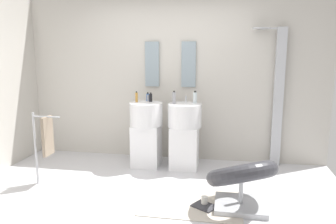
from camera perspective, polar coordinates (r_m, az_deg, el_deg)
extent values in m
cube|color=silver|center=(3.97, -3.67, -15.30)|extent=(4.80, 3.60, 0.04)
cube|color=beige|center=(5.21, 0.52, 6.04)|extent=(4.80, 0.10, 2.60)
cube|color=white|center=(4.96, -3.77, -5.82)|extent=(0.40, 0.40, 0.63)
cylinder|color=white|center=(4.85, -3.84, -0.35)|extent=(0.49, 0.49, 0.33)
cylinder|color=#B7BABF|center=(4.94, -3.49, 2.42)|extent=(0.02, 0.02, 0.10)
cube|color=white|center=(4.86, 2.86, -6.16)|extent=(0.40, 0.40, 0.63)
cylinder|color=white|center=(4.74, 2.91, -0.58)|extent=(0.49, 0.49, 0.33)
cylinder|color=#B7BABF|center=(4.84, 3.14, 2.25)|extent=(0.02, 0.02, 0.10)
cube|color=#8C9EA8|center=(5.18, -2.77, 8.32)|extent=(0.22, 0.03, 0.69)
cube|color=#8C9EA8|center=(5.08, 3.61, 8.26)|extent=(0.22, 0.03, 0.69)
cube|color=#B7BABF|center=(5.10, 18.63, 2.28)|extent=(0.14, 0.08, 2.05)
cylinder|color=#B7BABF|center=(5.02, 17.61, 13.73)|extent=(0.30, 0.02, 0.02)
cylinder|color=#B7BABF|center=(4.98, 15.90, 13.85)|extent=(0.24, 0.24, 0.02)
cube|color=#B7BABF|center=(3.86, 12.47, -15.54)|extent=(0.56, 0.50, 0.06)
cylinder|color=#B7BABF|center=(3.79, 12.58, -13.23)|extent=(0.05, 0.05, 0.34)
torus|color=#333338|center=(3.71, 12.70, -10.40)|extent=(1.09, 1.09, 0.49)
cylinder|color=#B7BABF|center=(4.57, -22.05, -5.93)|extent=(0.03, 0.03, 0.95)
cylinder|color=#B7BABF|center=(4.38, -20.44, -0.78)|extent=(0.36, 0.02, 0.02)
cube|color=gray|center=(4.43, -20.23, -3.95)|extent=(0.04, 0.22, 0.50)
cube|color=beige|center=(3.88, 4.15, -15.54)|extent=(1.12, 0.78, 0.01)
cube|color=#38383D|center=(3.80, 6.34, -15.97)|extent=(0.32, 0.30, 0.02)
cylinder|color=white|center=(3.83, 6.35, -15.09)|extent=(0.07, 0.07, 0.10)
cylinder|color=#C68C38|center=(4.91, -5.50, 2.56)|extent=(0.04, 0.04, 0.14)
cylinder|color=black|center=(4.90, -5.51, 3.48)|extent=(0.02, 0.02, 0.02)
cylinder|color=#99999E|center=(4.71, 1.05, 2.46)|extent=(0.05, 0.05, 0.17)
cylinder|color=black|center=(4.70, 1.05, 3.59)|extent=(0.03, 0.03, 0.02)
cylinder|color=black|center=(4.92, -3.03, 2.49)|extent=(0.04, 0.04, 0.12)
cylinder|color=black|center=(4.91, -3.04, 3.28)|extent=(0.02, 0.02, 0.02)
cylinder|color=silver|center=(4.78, 4.72, 2.49)|extent=(0.06, 0.06, 0.16)
cylinder|color=black|center=(4.77, 4.74, 3.55)|extent=(0.03, 0.03, 0.02)
cylinder|color=#4C72B7|center=(4.98, -3.54, 2.56)|extent=(0.04, 0.04, 0.11)
cylinder|color=black|center=(4.97, -3.55, 3.32)|extent=(0.02, 0.02, 0.02)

